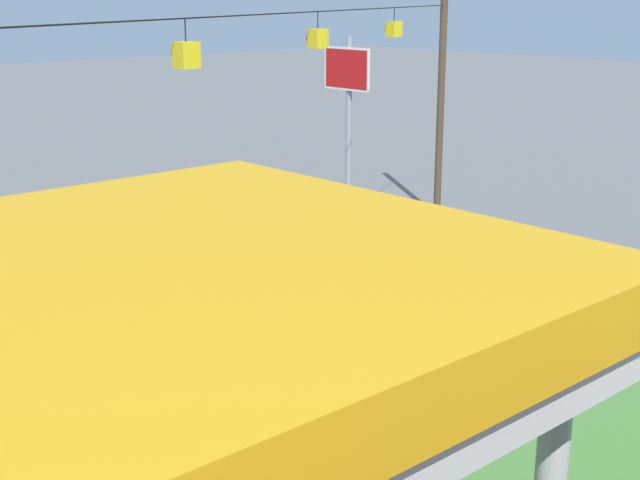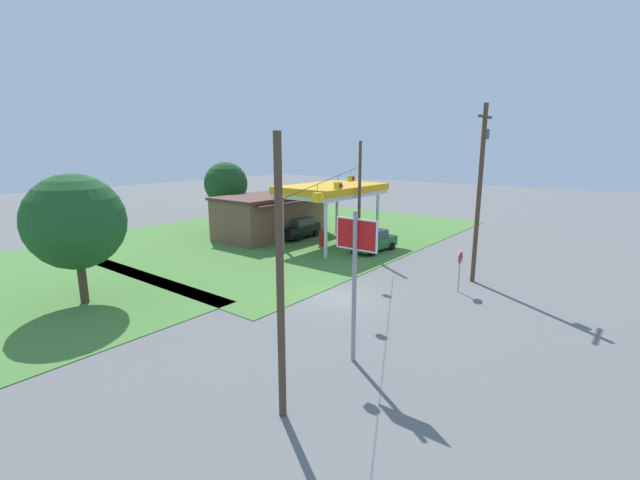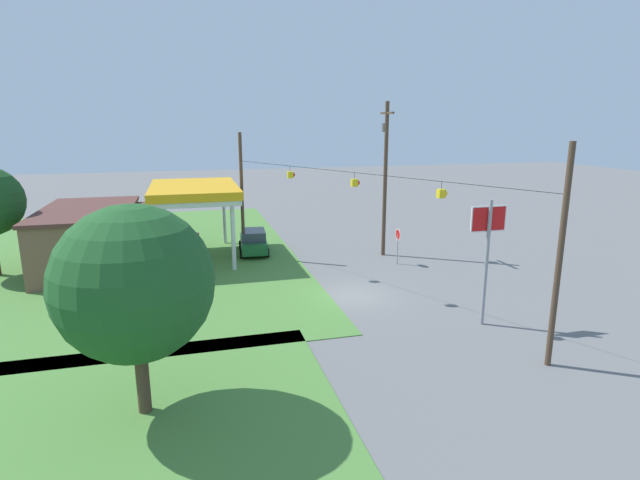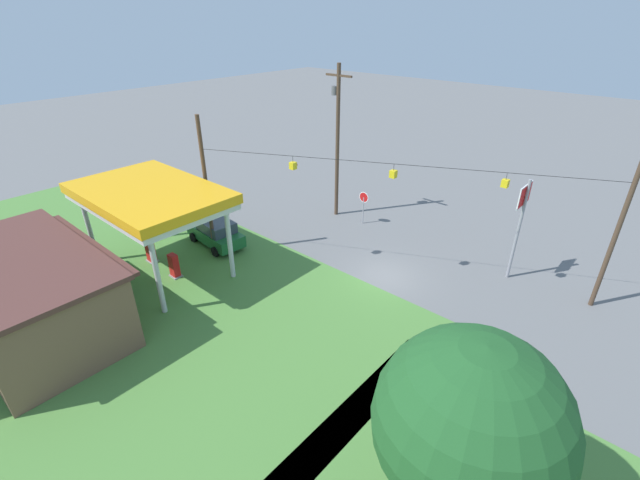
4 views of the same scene
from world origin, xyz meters
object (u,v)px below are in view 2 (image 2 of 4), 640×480
(fuel_pump_far, at_px, (341,235))
(stop_sign_roadside, at_px, (460,262))
(gas_station_store, at_px, (271,215))
(stop_sign_overhead, at_px, (356,258))
(gas_station_canopy, at_px, (332,191))
(tree_west_verge, at_px, (75,222))
(car_at_pumps_front, at_px, (373,241))
(tree_behind_station, at_px, (226,184))
(fuel_pump_near, at_px, (323,240))
(car_at_pumps_rear, at_px, (299,228))
(utility_pole_main, at_px, (480,186))

(fuel_pump_far, xyz_separation_m, stop_sign_roadside, (-6.69, -13.34, 1.10))
(gas_station_store, bearing_deg, stop_sign_overhead, -128.09)
(gas_station_canopy, xyz_separation_m, gas_station_store, (-0.45, 7.01, -2.75))
(stop_sign_overhead, relative_size, tree_west_verge, 0.86)
(car_at_pumps_front, relative_size, tree_behind_station, 0.66)
(fuel_pump_near, bearing_deg, tree_west_verge, 172.97)
(gas_station_canopy, relative_size, stop_sign_overhead, 1.50)
(gas_station_store, height_order, tree_behind_station, tree_behind_station)
(gas_station_canopy, height_order, stop_sign_roadside, gas_station_canopy)
(gas_station_store, height_order, fuel_pump_near, gas_station_store)
(gas_station_canopy, relative_size, gas_station_store, 0.87)
(fuel_pump_near, height_order, stop_sign_overhead, stop_sign_overhead)
(fuel_pump_far, xyz_separation_m, car_at_pumps_rear, (-0.99, 4.11, 0.28))
(gas_station_canopy, bearing_deg, utility_pole_main, -101.66)
(fuel_pump_far, relative_size, tree_behind_station, 0.22)
(gas_station_canopy, xyz_separation_m, stop_sign_overhead, (-16.18, -13.06, -0.47))
(fuel_pump_far, height_order, stop_sign_overhead, stop_sign_overhead)
(fuel_pump_far, distance_m, car_at_pumps_rear, 4.23)
(fuel_pump_near, height_order, fuel_pump_far, same)
(stop_sign_roadside, bearing_deg, gas_station_canopy, -111.84)
(tree_behind_station, bearing_deg, stop_sign_roadside, -99.21)
(car_at_pumps_rear, xyz_separation_m, utility_pole_main, (-3.10, -17.44, 5.15))
(gas_station_store, relative_size, fuel_pump_far, 7.03)
(fuel_pump_near, height_order, utility_pole_main, utility_pole_main)
(fuel_pump_near, distance_m, stop_sign_overhead, 20.09)
(fuel_pump_near, relative_size, tree_west_verge, 0.21)
(fuel_pump_far, distance_m, stop_sign_overhead, 22.14)
(gas_station_store, bearing_deg, tree_behind_station, 97.20)
(stop_sign_roadside, bearing_deg, gas_station_store, -103.54)
(gas_station_store, xyz_separation_m, car_at_pumps_rear, (0.80, -2.91, -1.03))
(fuel_pump_near, bearing_deg, gas_station_canopy, 0.07)
(fuel_pump_near, distance_m, car_at_pumps_rear, 4.45)
(stop_sign_overhead, bearing_deg, utility_pole_main, -1.17)
(car_at_pumps_front, xyz_separation_m, stop_sign_roadside, (-5.45, -9.25, 0.88))
(gas_station_store, height_order, utility_pole_main, utility_pole_main)
(fuel_pump_far, height_order, stop_sign_roadside, stop_sign_roadside)
(utility_pole_main, height_order, tree_west_verge, utility_pole_main)
(car_at_pumps_front, xyz_separation_m, stop_sign_overhead, (-16.28, -8.96, 3.37))
(fuel_pump_near, distance_m, tree_west_verge, 19.17)
(car_at_pumps_rear, height_order, tree_behind_station, tree_behind_station)
(fuel_pump_near, xyz_separation_m, car_at_pumps_rear, (1.69, 4.11, 0.28))
(gas_station_canopy, relative_size, car_at_pumps_rear, 2.03)
(fuel_pump_far, bearing_deg, car_at_pumps_rear, 103.49)
(gas_station_store, distance_m, stop_sign_roadside, 20.94)
(stop_sign_roadside, bearing_deg, stop_sign_overhead, -1.51)
(stop_sign_roadside, xyz_separation_m, tree_west_verge, (-14.62, 15.64, 2.77))
(tree_behind_station, bearing_deg, gas_station_canopy, -84.78)
(car_at_pumps_rear, height_order, utility_pole_main, utility_pole_main)
(stop_sign_roadside, xyz_separation_m, tree_behind_station, (4.20, 25.92, 2.98))
(stop_sign_overhead, xyz_separation_m, utility_pole_main, (13.42, -0.27, 1.83))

